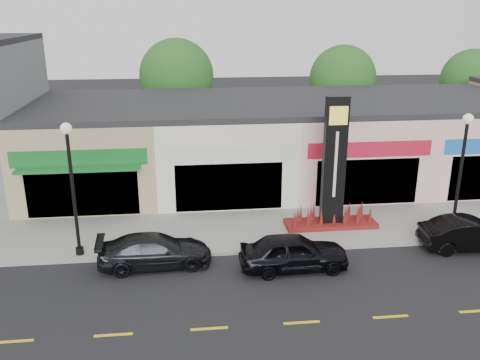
{
  "coord_description": "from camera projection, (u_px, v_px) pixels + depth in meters",
  "views": [
    {
      "loc": [
        -3.55,
        -16.83,
        9.65
      ],
      "look_at": [
        -1.24,
        4.0,
        2.6
      ],
      "focal_mm": 38.0,
      "sensor_mm": 36.0,
      "label": 1
    }
  ],
  "objects": [
    {
      "name": "ground",
      "position": [
        284.0,
        277.0,
        19.3
      ],
      "size": [
        120.0,
        120.0,
        0.0
      ],
      "primitive_type": "plane",
      "color": "black",
      "rests_on": "ground"
    },
    {
      "name": "sidewalk",
      "position": [
        266.0,
        229.0,
        23.37
      ],
      "size": [
        52.0,
        4.3,
        0.15
      ],
      "primitive_type": "cube",
      "color": "gray",
      "rests_on": "ground"
    },
    {
      "name": "curb",
      "position": [
        274.0,
        250.0,
        21.25
      ],
      "size": [
        52.0,
        0.2,
        0.15
      ],
      "primitive_type": "cube",
      "color": "gray",
      "rests_on": "ground"
    },
    {
      "name": "shop_beige",
      "position": [
        97.0,
        146.0,
        28.44
      ],
      "size": [
        7.0,
        10.85,
        4.8
      ],
      "color": "tan",
      "rests_on": "ground"
    },
    {
      "name": "shop_cream",
      "position": [
        221.0,
        142.0,
        29.18
      ],
      "size": [
        7.0,
        10.01,
        4.8
      ],
      "color": "silver",
      "rests_on": "ground"
    },
    {
      "name": "shop_pink_w",
      "position": [
        340.0,
        139.0,
        29.91
      ],
      "size": [
        7.0,
        10.01,
        4.8
      ],
      "color": "beige",
      "rests_on": "ground"
    },
    {
      "name": "shop_pink_e",
      "position": [
        452.0,
        136.0,
        30.64
      ],
      "size": [
        7.0,
        10.01,
        4.8
      ],
      "color": "beige",
      "rests_on": "ground"
    },
    {
      "name": "tree_rear_west",
      "position": [
        177.0,
        76.0,
        35.59
      ],
      "size": [
        5.2,
        5.2,
        7.83
      ],
      "color": "#382619",
      "rests_on": "ground"
    },
    {
      "name": "tree_rear_mid",
      "position": [
        343.0,
        79.0,
        36.94
      ],
      "size": [
        4.8,
        4.8,
        7.29
      ],
      "color": "#382619",
      "rests_on": "ground"
    },
    {
      "name": "tree_rear_east",
      "position": [
        472.0,
        80.0,
        38.07
      ],
      "size": [
        4.6,
        4.6,
        6.94
      ],
      "color": "#382619",
      "rests_on": "ground"
    },
    {
      "name": "lamp_west_near",
      "position": [
        72.0,
        177.0,
        19.71
      ],
      "size": [
        0.44,
        0.44,
        5.47
      ],
      "color": "black",
      "rests_on": "sidewalk"
    },
    {
      "name": "lamp_east_near",
      "position": [
        462.0,
        164.0,
        21.38
      ],
      "size": [
        0.44,
        0.44,
        5.47
      ],
      "color": "black",
      "rests_on": "sidewalk"
    },
    {
      "name": "pylon_sign",
      "position": [
        333.0,
        182.0,
        22.84
      ],
      "size": [
        4.2,
        1.3,
        6.0
      ],
      "color": "maroon",
      "rests_on": "sidewalk"
    },
    {
      "name": "car_dark_sedan",
      "position": [
        155.0,
        251.0,
        19.96
      ],
      "size": [
        2.09,
        4.55,
        1.29
      ],
      "primitive_type": "imported",
      "rotation": [
        0.0,
        0.0,
        1.64
      ],
      "color": "black",
      "rests_on": "ground"
    },
    {
      "name": "car_black_sedan",
      "position": [
        294.0,
        252.0,
        19.69
      ],
      "size": [
        1.8,
        4.26,
        1.44
      ],
      "primitive_type": "imported",
      "rotation": [
        0.0,
        0.0,
        1.6
      ],
      "color": "black",
      "rests_on": "ground"
    },
    {
      "name": "car_black_conv",
      "position": [
        471.0,
        234.0,
        21.33
      ],
      "size": [
        1.72,
        4.25,
        1.37
      ],
      "primitive_type": "imported",
      "rotation": [
        0.0,
        0.0,
        1.5
      ],
      "color": "black",
      "rests_on": "ground"
    }
  ]
}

